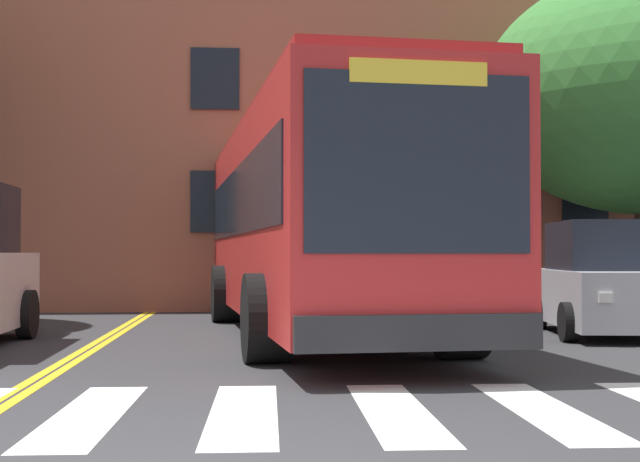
# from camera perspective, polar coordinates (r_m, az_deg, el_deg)

# --- Properties ---
(crosswalk) EXTENTS (9.53, 3.18, 0.01)m
(crosswalk) POSITION_cam_1_polar(r_m,az_deg,el_deg) (7.64, -9.78, -11.43)
(crosswalk) COLOR white
(crosswalk) RESTS_ON ground
(lane_line_yellow_inner) EXTENTS (0.12, 36.00, 0.01)m
(lane_line_yellow_inner) POSITION_cam_1_polar(r_m,az_deg,el_deg) (21.65, -10.67, -4.91)
(lane_line_yellow_inner) COLOR gold
(lane_line_yellow_inner) RESTS_ON ground
(lane_line_yellow_outer) EXTENTS (0.12, 36.00, 0.01)m
(lane_line_yellow_outer) POSITION_cam_1_polar(r_m,az_deg,el_deg) (21.64, -10.24, -4.92)
(lane_line_yellow_outer) COLOR gold
(lane_line_yellow_outer) RESTS_ON ground
(city_bus) EXTENTS (3.79, 12.45, 3.52)m
(city_bus) POSITION_cam_1_polar(r_m,az_deg,el_deg) (14.73, -0.40, 0.80)
(city_bus) COLOR #B22323
(city_bus) RESTS_ON ground
(car_silver_far_lane) EXTENTS (2.28, 3.89, 1.85)m
(car_silver_far_lane) POSITION_cam_1_polar(r_m,az_deg,el_deg) (15.20, 17.78, -3.19)
(car_silver_far_lane) COLOR #B7BABF
(car_silver_far_lane) RESTS_ON ground
(car_grey_behind_bus) EXTENTS (2.49, 4.75, 2.42)m
(car_grey_behind_bus) POSITION_cam_1_polar(r_m,az_deg,el_deg) (25.46, -4.12, -1.85)
(car_grey_behind_bus) COLOR slate
(car_grey_behind_bus) RESTS_ON ground
(building_facade) EXTENTS (43.14, 6.99, 9.99)m
(building_facade) POSITION_cam_1_polar(r_m,az_deg,el_deg) (23.97, -6.43, 7.40)
(building_facade) COLOR #9E5642
(building_facade) RESTS_ON ground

